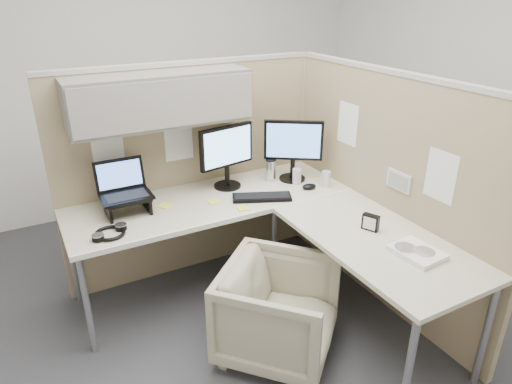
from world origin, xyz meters
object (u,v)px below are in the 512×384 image
office_chair (279,307)px  desk (268,221)px  keyboard (262,197)px  monitor_left (227,152)px

office_chair → desk: bearing=26.1°
desk → keyboard: 0.26m
desk → monitor_left: size_ratio=4.29×
monitor_left → office_chair: bearing=-108.0°
keyboard → desk: bearing=-85.7°
desk → keyboard: (0.08, 0.24, 0.05)m
desk → monitor_left: monitor_left is taller
office_chair → keyboard: 0.81m
monitor_left → keyboard: monitor_left is taller
monitor_left → desk: bearing=-96.8°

